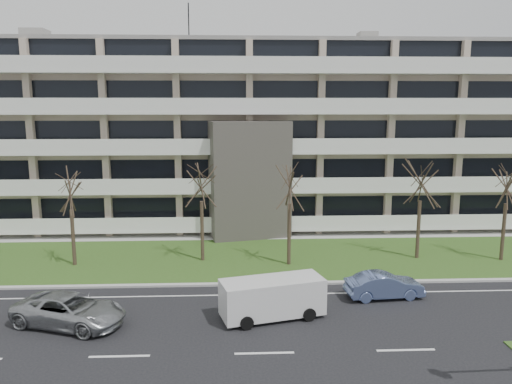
{
  "coord_description": "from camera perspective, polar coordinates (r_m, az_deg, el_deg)",
  "views": [
    {
      "loc": [
        -1.21,
        -19.29,
        10.28
      ],
      "look_at": [
        0.09,
        10.0,
        5.08
      ],
      "focal_mm": 35.0,
      "sensor_mm": 36.0,
      "label": 1
    }
  ],
  "objects": [
    {
      "name": "ground",
      "position": [
        21.9,
        0.96,
        -17.95
      ],
      "size": [
        160.0,
        160.0,
        0.0
      ],
      "primitive_type": "plane",
      "color": "black",
      "rests_on": "ground"
    },
    {
      "name": "grass_verge",
      "position": [
        33.9,
        -0.39,
        -7.54
      ],
      "size": [
        90.0,
        10.0,
        0.06
      ],
      "primitive_type": "cube",
      "color": "#32511B",
      "rests_on": "ground"
    },
    {
      "name": "curb",
      "position": [
        29.17,
        -0.01,
        -10.45
      ],
      "size": [
        90.0,
        0.35,
        0.12
      ],
      "primitive_type": "cube",
      "color": "#B2B2AD",
      "rests_on": "ground"
    },
    {
      "name": "sidewalk",
      "position": [
        39.17,
        -0.69,
        -5.09
      ],
      "size": [
        90.0,
        2.0,
        0.08
      ],
      "primitive_type": "cube",
      "color": "#B2B2AD",
      "rests_on": "ground"
    },
    {
      "name": "lane_edge_line",
      "position": [
        27.79,
        0.13,
        -11.64
      ],
      "size": [
        90.0,
        0.12,
        0.01
      ],
      "primitive_type": "cube",
      "color": "white",
      "rests_on": "ground"
    },
    {
      "name": "apartment_building",
      "position": [
        44.71,
        -1.01,
        6.64
      ],
      "size": [
        60.5,
        15.1,
        18.75
      ],
      "color": "tan",
      "rests_on": "ground"
    },
    {
      "name": "silver_pickup",
      "position": [
        25.56,
        -20.54,
        -12.53
      ],
      "size": [
        5.82,
        4.04,
        1.48
      ],
      "primitive_type": "imported",
      "rotation": [
        0.0,
        0.0,
        1.24
      ],
      "color": "#A5A8AC",
      "rests_on": "ground"
    },
    {
      "name": "blue_sedan",
      "position": [
        28.02,
        14.44,
        -10.3
      ],
      "size": [
        4.26,
        1.85,
        1.36
      ],
      "primitive_type": "imported",
      "rotation": [
        0.0,
        0.0,
        1.67
      ],
      "color": "#677BB3",
      "rests_on": "ground"
    },
    {
      "name": "white_van",
      "position": [
        24.68,
        2.02,
        -11.64
      ],
      "size": [
        5.27,
        3.04,
        1.93
      ],
      "rotation": [
        0.0,
        0.0,
        0.26
      ],
      "color": "silver",
      "rests_on": "ground"
    },
    {
      "name": "tree_2",
      "position": [
        33.35,
        -20.51,
        0.48
      ],
      "size": [
        3.28,
        3.28,
        6.57
      ],
      "color": "#382B21",
      "rests_on": "ground"
    },
    {
      "name": "tree_3",
      "position": [
        32.3,
        -6.29,
        1.67
      ],
      "size": [
        3.6,
        3.6,
        7.21
      ],
      "color": "#382B21",
      "rests_on": "ground"
    },
    {
      "name": "tree_4",
      "position": [
        31.35,
        3.88,
        1.46
      ],
      "size": [
        3.61,
        3.61,
        7.21
      ],
      "color": "#382B21",
      "rests_on": "ground"
    },
    {
      "name": "tree_5",
      "position": [
        34.38,
        18.37,
        1.56
      ],
      "size": [
        3.54,
        3.54,
        7.08
      ],
      "color": "#382B21",
      "rests_on": "ground"
    },
    {
      "name": "tree_6",
      "position": [
        36.11,
        26.84,
        1.14
      ],
      "size": [
        3.45,
        3.45,
        6.9
      ],
      "color": "#382B21",
      "rests_on": "ground"
    }
  ]
}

